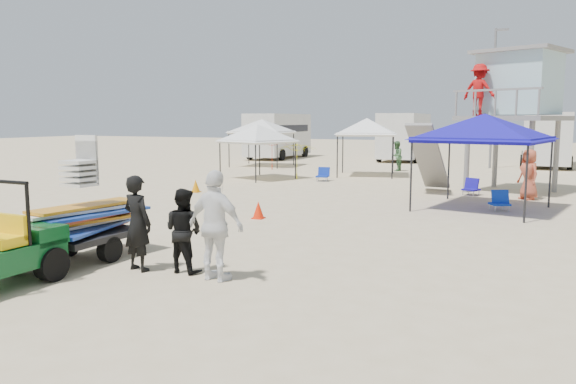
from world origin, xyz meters
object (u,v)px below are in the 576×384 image
at_px(lifeguard_tower, 512,89).
at_px(canopy_blue, 485,118).
at_px(man_left, 137,223).
at_px(surf_trailer, 86,215).

distance_m(lifeguard_tower, canopy_blue, 5.26).
height_order(man_left, canopy_blue, canopy_blue).
bearing_deg(surf_trailer, lifeguard_tower, 63.71).
distance_m(surf_trailer, canopy_blue, 12.20).
distance_m(surf_trailer, man_left, 1.55).
height_order(surf_trailer, canopy_blue, canopy_blue).
bearing_deg(canopy_blue, surf_trailer, -124.58).
height_order(man_left, lifeguard_tower, lifeguard_tower).
bearing_deg(canopy_blue, man_left, -117.50).
relative_size(surf_trailer, man_left, 1.40).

